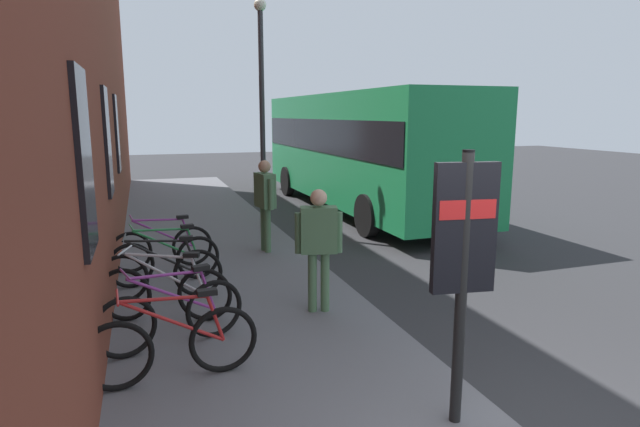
{
  "coord_description": "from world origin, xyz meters",
  "views": [
    {
      "loc": [
        -2.95,
        3.0,
        2.8
      ],
      "look_at": [
        3.38,
        0.87,
        1.54
      ],
      "focal_mm": 29.55,
      "sensor_mm": 36.0,
      "label": 1
    }
  ],
  "objects_px": {
    "bicycle_mid_rack": "(162,274)",
    "bicycle_leaning_wall": "(166,260)",
    "street_lamp": "(262,96)",
    "transit_info_sign": "(464,246)",
    "bicycle_end_of_row": "(172,315)",
    "bicycle_nearest_sign": "(165,293)",
    "city_bus": "(358,145)",
    "bicycle_under_window": "(163,247)",
    "bicycle_by_door": "(173,345)",
    "pedestrian_near_bus": "(319,238)",
    "pedestrian_crossing_street": "(265,196)"
  },
  "relations": [
    {
      "from": "bicycle_end_of_row",
      "to": "street_lamp",
      "type": "bearing_deg",
      "value": -21.84
    },
    {
      "from": "bicycle_leaning_wall",
      "to": "transit_info_sign",
      "type": "xyz_separation_m",
      "value": [
        -4.85,
        -2.24,
        1.21
      ]
    },
    {
      "from": "bicycle_under_window",
      "to": "city_bus",
      "type": "distance_m",
      "value": 7.74
    },
    {
      "from": "city_bus",
      "to": "pedestrian_near_bus",
      "type": "relative_size",
      "value": 6.19
    },
    {
      "from": "pedestrian_crossing_street",
      "to": "pedestrian_near_bus",
      "type": "xyz_separation_m",
      "value": [
        -3.41,
        0.04,
        -0.06
      ]
    },
    {
      "from": "bicycle_end_of_row",
      "to": "street_lamp",
      "type": "height_order",
      "value": "street_lamp"
    },
    {
      "from": "bicycle_end_of_row",
      "to": "city_bus",
      "type": "xyz_separation_m",
      "value": [
        8.3,
        -5.78,
        1.41
      ]
    },
    {
      "from": "street_lamp",
      "to": "bicycle_end_of_row",
      "type": "bearing_deg",
      "value": 158.16
    },
    {
      "from": "street_lamp",
      "to": "bicycle_nearest_sign",
      "type": "bearing_deg",
      "value": 154.73
    },
    {
      "from": "bicycle_leaning_wall",
      "to": "street_lamp",
      "type": "xyz_separation_m",
      "value": [
        3.7,
        -2.44,
        2.7
      ]
    },
    {
      "from": "city_bus",
      "to": "bicycle_mid_rack",
      "type": "bearing_deg",
      "value": 138.45
    },
    {
      "from": "bicycle_mid_rack",
      "to": "bicycle_end_of_row",
      "type": "bearing_deg",
      "value": -178.32
    },
    {
      "from": "bicycle_by_door",
      "to": "transit_info_sign",
      "type": "bearing_deg",
      "value": -123.41
    },
    {
      "from": "transit_info_sign",
      "to": "bicycle_nearest_sign",
      "type": "bearing_deg",
      "value": 35.93
    },
    {
      "from": "bicycle_nearest_sign",
      "to": "pedestrian_near_bus",
      "type": "distance_m",
      "value": 2.14
    },
    {
      "from": "bicycle_end_of_row",
      "to": "pedestrian_crossing_street",
      "type": "xyz_separation_m",
      "value": [
        3.95,
        -2.01,
        0.71
      ]
    },
    {
      "from": "bicycle_leaning_wall",
      "to": "bicycle_under_window",
      "type": "relative_size",
      "value": 1.0
    },
    {
      "from": "transit_info_sign",
      "to": "street_lamp",
      "type": "height_order",
      "value": "street_lamp"
    },
    {
      "from": "bicycle_by_door",
      "to": "bicycle_under_window",
      "type": "relative_size",
      "value": 1.0
    },
    {
      "from": "city_bus",
      "to": "bicycle_leaning_wall",
      "type": "bearing_deg",
      "value": 135.35
    },
    {
      "from": "bicycle_end_of_row",
      "to": "bicycle_leaning_wall",
      "type": "distance_m",
      "value": 2.49
    },
    {
      "from": "bicycle_leaning_wall",
      "to": "transit_info_sign",
      "type": "distance_m",
      "value": 5.48
    },
    {
      "from": "city_bus",
      "to": "bicycle_by_door",
      "type": "bearing_deg",
      "value": 147.46
    },
    {
      "from": "bicycle_under_window",
      "to": "street_lamp",
      "type": "height_order",
      "value": "street_lamp"
    },
    {
      "from": "bicycle_nearest_sign",
      "to": "pedestrian_crossing_street",
      "type": "relative_size",
      "value": 0.94
    },
    {
      "from": "bicycle_by_door",
      "to": "street_lamp",
      "type": "relative_size",
      "value": 0.34
    },
    {
      "from": "bicycle_mid_rack",
      "to": "city_bus",
      "type": "distance_m",
      "value": 8.9
    },
    {
      "from": "street_lamp",
      "to": "city_bus",
      "type": "bearing_deg",
      "value": -57.44
    },
    {
      "from": "bicycle_mid_rack",
      "to": "city_bus",
      "type": "relative_size",
      "value": 0.17
    },
    {
      "from": "city_bus",
      "to": "bicycle_under_window",
      "type": "bearing_deg",
      "value": 130.83
    },
    {
      "from": "city_bus",
      "to": "pedestrian_near_bus",
      "type": "bearing_deg",
      "value": 153.85
    },
    {
      "from": "bicycle_by_door",
      "to": "pedestrian_near_bus",
      "type": "bearing_deg",
      "value": -55.77
    },
    {
      "from": "bicycle_mid_rack",
      "to": "bicycle_under_window",
      "type": "height_order",
      "value": "same"
    },
    {
      "from": "bicycle_leaning_wall",
      "to": "bicycle_under_window",
      "type": "distance_m",
      "value": 0.84
    },
    {
      "from": "bicycle_by_door",
      "to": "pedestrian_near_bus",
      "type": "height_order",
      "value": "pedestrian_near_bus"
    },
    {
      "from": "bicycle_mid_rack",
      "to": "bicycle_leaning_wall",
      "type": "relative_size",
      "value": 1.01
    },
    {
      "from": "pedestrian_crossing_street",
      "to": "pedestrian_near_bus",
      "type": "bearing_deg",
      "value": 179.4
    },
    {
      "from": "bicycle_nearest_sign",
      "to": "street_lamp",
      "type": "distance_m",
      "value": 6.5
    },
    {
      "from": "bicycle_by_door",
      "to": "bicycle_mid_rack",
      "type": "xyz_separation_m",
      "value": [
        2.55,
        0.01,
        0.0
      ]
    },
    {
      "from": "bicycle_mid_rack",
      "to": "street_lamp",
      "type": "xyz_separation_m",
      "value": [
        4.47,
        -2.53,
        2.7
      ]
    },
    {
      "from": "bicycle_mid_rack",
      "to": "street_lamp",
      "type": "distance_m",
      "value": 5.81
    },
    {
      "from": "bicycle_by_door",
      "to": "bicycle_end_of_row",
      "type": "bearing_deg",
      "value": -2.93
    },
    {
      "from": "bicycle_under_window",
      "to": "pedestrian_near_bus",
      "type": "bearing_deg",
      "value": -144.96
    },
    {
      "from": "pedestrian_crossing_street",
      "to": "pedestrian_near_bus",
      "type": "relative_size",
      "value": 1.06
    },
    {
      "from": "pedestrian_crossing_street",
      "to": "bicycle_mid_rack",
      "type": "bearing_deg",
      "value": 137.33
    },
    {
      "from": "bicycle_by_door",
      "to": "bicycle_leaning_wall",
      "type": "xyz_separation_m",
      "value": [
        3.32,
        -0.08,
        0.0
      ]
    },
    {
      "from": "pedestrian_near_bus",
      "to": "bicycle_mid_rack",
      "type": "bearing_deg",
      "value": 59.89
    },
    {
      "from": "bicycle_leaning_wall",
      "to": "street_lamp",
      "type": "distance_m",
      "value": 5.2
    },
    {
      "from": "bicycle_under_window",
      "to": "transit_info_sign",
      "type": "height_order",
      "value": "transit_info_sign"
    },
    {
      "from": "bicycle_mid_rack",
      "to": "city_bus",
      "type": "xyz_separation_m",
      "value": [
        6.58,
        -5.83,
        1.41
      ]
    }
  ]
}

